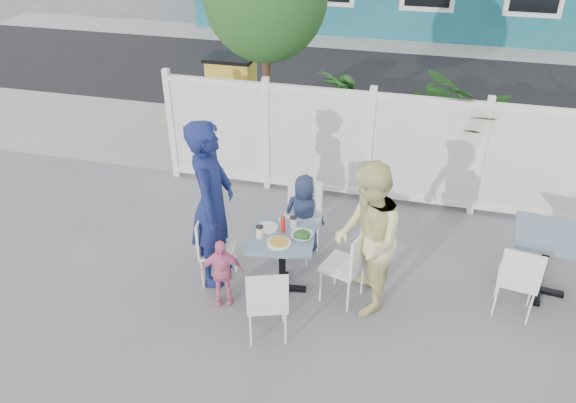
% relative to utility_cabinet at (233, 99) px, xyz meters
% --- Properties ---
extents(ground, '(80.00, 80.00, 0.00)m').
position_rel_utility_cabinet_xyz_m(ground, '(2.42, -4.00, -0.68)').
color(ground, slate).
extents(near_sidewalk, '(24.00, 2.60, 0.01)m').
position_rel_utility_cabinet_xyz_m(near_sidewalk, '(2.42, -0.20, -0.68)').
color(near_sidewalk, gray).
rests_on(near_sidewalk, ground).
extents(street, '(24.00, 5.00, 0.01)m').
position_rel_utility_cabinet_xyz_m(street, '(2.42, 3.50, -0.68)').
color(street, black).
rests_on(street, ground).
extents(far_sidewalk, '(24.00, 1.60, 0.01)m').
position_rel_utility_cabinet_xyz_m(far_sidewalk, '(2.42, 6.60, -0.68)').
color(far_sidewalk, gray).
rests_on(far_sidewalk, ground).
extents(fence_back, '(5.86, 0.08, 1.60)m').
position_rel_utility_cabinet_xyz_m(fence_back, '(2.52, -1.60, 0.10)').
color(fence_back, white).
rests_on(fence_back, ground).
extents(utility_cabinet, '(0.74, 0.53, 1.36)m').
position_rel_utility_cabinet_xyz_m(utility_cabinet, '(0.00, 0.00, 0.00)').
color(utility_cabinet, gold).
rests_on(utility_cabinet, ground).
extents(potted_shrub_a, '(1.29, 1.29, 1.64)m').
position_rel_utility_cabinet_xyz_m(potted_shrub_a, '(2.06, -0.90, 0.14)').
color(potted_shrub_a, '#19431A').
rests_on(potted_shrub_a, ground).
extents(potted_shrub_b, '(1.99, 2.09, 1.82)m').
position_rel_utility_cabinet_xyz_m(potted_shrub_b, '(3.84, -1.00, 0.23)').
color(potted_shrub_b, '#19431A').
rests_on(potted_shrub_b, ground).
extents(main_table, '(0.77, 0.77, 0.72)m').
position_rel_utility_cabinet_xyz_m(main_table, '(1.88, -3.81, -0.12)').
color(main_table, '#46667E').
rests_on(main_table, ground).
extents(spare_table, '(0.82, 0.82, 0.77)m').
position_rel_utility_cabinet_xyz_m(spare_table, '(4.66, -3.13, -0.08)').
color(spare_table, '#46667E').
rests_on(spare_table, ground).
extents(chair_left, '(0.41, 0.42, 0.84)m').
position_rel_utility_cabinet_xyz_m(chair_left, '(1.07, -3.84, -0.19)').
color(chair_left, white).
rests_on(chair_left, ground).
extents(chair_right, '(0.50, 0.51, 0.90)m').
position_rel_utility_cabinet_xyz_m(chair_right, '(2.62, -3.81, -0.16)').
color(chair_right, white).
rests_on(chair_right, ground).
extents(chair_back, '(0.51, 0.50, 0.97)m').
position_rel_utility_cabinet_xyz_m(chair_back, '(1.91, -3.06, -0.12)').
color(chair_back, white).
rests_on(chair_back, ground).
extents(chair_near, '(0.50, 0.50, 0.88)m').
position_rel_utility_cabinet_xyz_m(chair_near, '(1.94, -4.59, -0.17)').
color(chair_near, white).
rests_on(chair_near, ground).
extents(chair_spare, '(0.45, 0.44, 0.88)m').
position_rel_utility_cabinet_xyz_m(chair_spare, '(4.34, -3.62, -0.17)').
color(chair_spare, white).
rests_on(chair_spare, ground).
extents(man, '(0.56, 0.77, 1.95)m').
position_rel_utility_cabinet_xyz_m(man, '(1.08, -3.75, 0.29)').
color(man, navy).
rests_on(man, ground).
extents(woman, '(0.81, 0.95, 1.70)m').
position_rel_utility_cabinet_xyz_m(woman, '(2.78, -3.83, 0.17)').
color(woman, yellow).
rests_on(woman, ground).
extents(boy, '(0.52, 0.36, 1.01)m').
position_rel_utility_cabinet_xyz_m(boy, '(1.93, -2.98, -0.18)').
color(boy, '#1F2949').
rests_on(boy, ground).
extents(toddler, '(0.51, 0.35, 0.80)m').
position_rel_utility_cabinet_xyz_m(toddler, '(1.30, -4.17, -0.28)').
color(toddler, pink).
rests_on(toddler, ground).
extents(plate_main, '(0.26, 0.26, 0.02)m').
position_rel_utility_cabinet_xyz_m(plate_main, '(1.88, -3.95, 0.05)').
color(plate_main, white).
rests_on(plate_main, main_table).
extents(plate_side, '(0.24, 0.24, 0.02)m').
position_rel_utility_cabinet_xyz_m(plate_side, '(1.68, -3.71, 0.05)').
color(plate_side, white).
rests_on(plate_side, main_table).
extents(salad_bowl, '(0.23, 0.23, 0.06)m').
position_rel_utility_cabinet_xyz_m(salad_bowl, '(2.09, -3.80, 0.07)').
color(salad_bowl, white).
rests_on(salad_bowl, main_table).
extents(coffee_cup_a, '(0.08, 0.08, 0.12)m').
position_rel_utility_cabinet_xyz_m(coffee_cup_a, '(1.65, -3.88, 0.10)').
color(coffee_cup_a, silver).
rests_on(coffee_cup_a, main_table).
extents(coffee_cup_b, '(0.07, 0.07, 0.11)m').
position_rel_utility_cabinet_xyz_m(coffee_cup_b, '(1.95, -3.61, 0.10)').
color(coffee_cup_b, silver).
rests_on(coffee_cup_b, main_table).
extents(ketchup_bottle, '(0.05, 0.05, 0.17)m').
position_rel_utility_cabinet_xyz_m(ketchup_bottle, '(1.87, -3.73, 0.13)').
color(ketchup_bottle, '#B51A18').
rests_on(ketchup_bottle, main_table).
extents(salt_shaker, '(0.03, 0.03, 0.06)m').
position_rel_utility_cabinet_xyz_m(salt_shaker, '(1.79, -3.57, 0.07)').
color(salt_shaker, white).
rests_on(salt_shaker, main_table).
extents(pepper_shaker, '(0.03, 0.03, 0.07)m').
position_rel_utility_cabinet_xyz_m(pepper_shaker, '(1.83, -3.55, 0.08)').
color(pepper_shaker, black).
rests_on(pepper_shaker, main_table).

